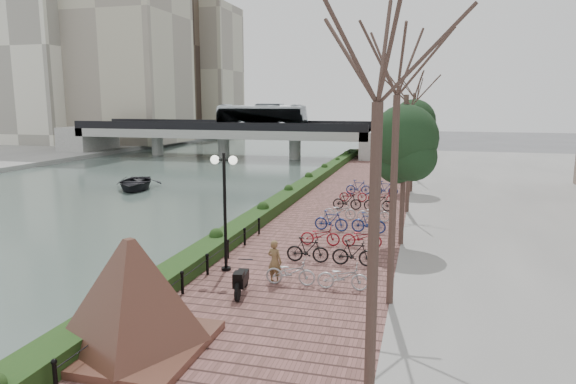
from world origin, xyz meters
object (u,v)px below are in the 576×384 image
(granite_monument, at_px, (132,294))
(motorcycle, at_px, (242,279))
(lamppost, at_px, (224,186))
(pedestrian, at_px, (275,261))
(boat, at_px, (135,183))

(granite_monument, relative_size, motorcycle, 3.12)
(lamppost, distance_m, pedestrian, 3.34)
(pedestrian, bearing_deg, granite_monument, 87.31)
(granite_monument, distance_m, lamppost, 6.65)
(boat, bearing_deg, motorcycle, -71.68)
(motorcycle, height_order, boat, motorcycle)
(lamppost, bearing_deg, pedestrian, -20.54)
(lamppost, xyz_separation_m, pedestrian, (2.13, -0.80, -2.44))
(lamppost, xyz_separation_m, boat, (-14.56, 17.54, -3.16))
(granite_monument, distance_m, pedestrian, 6.03)
(lamppost, bearing_deg, granite_monument, -89.28)
(lamppost, xyz_separation_m, motorcycle, (1.39, -2.11, -2.70))
(granite_monument, height_order, boat, granite_monument)
(granite_monument, height_order, motorcycle, granite_monument)
(lamppost, distance_m, motorcycle, 3.70)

